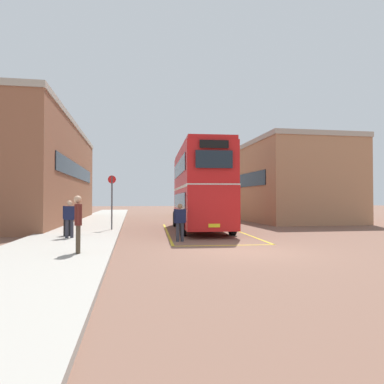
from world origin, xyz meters
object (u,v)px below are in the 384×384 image
at_px(single_deck_bus, 198,201).
at_px(pedestrian_waiting_near, 69,217).
at_px(pedestrian_waiting_far, 78,219).
at_px(double_decker_bus, 200,187).
at_px(pedestrian_boarding, 180,220).
at_px(bus_stop_sign, 112,197).
at_px(litter_bin, 69,226).

bearing_deg(single_deck_bus, pedestrian_waiting_near, -113.48).
xyz_separation_m(pedestrian_waiting_near, pedestrian_waiting_far, (1.01, -4.51, 0.12)).
relative_size(single_deck_bus, pedestrian_waiting_near, 5.94).
relative_size(double_decker_bus, pedestrian_waiting_near, 6.12).
height_order(single_deck_bus, pedestrian_boarding, single_deck_bus).
bearing_deg(single_deck_bus, bus_stop_sign, -113.90).
height_order(pedestrian_waiting_near, bus_stop_sign, bus_stop_sign).
height_order(pedestrian_waiting_near, litter_bin, pedestrian_waiting_near).
height_order(single_deck_bus, pedestrian_waiting_far, single_deck_bus).
distance_m(pedestrian_waiting_far, bus_stop_sign, 8.54).
height_order(pedestrian_boarding, pedestrian_waiting_near, pedestrian_waiting_near).
relative_size(pedestrian_boarding, pedestrian_waiting_near, 1.01).
height_order(double_decker_bus, single_deck_bus, double_decker_bus).
xyz_separation_m(pedestrian_boarding, litter_bin, (-4.88, 1.93, -0.36)).
bearing_deg(pedestrian_waiting_far, single_deck_bus, 71.94).
bearing_deg(pedestrian_boarding, bus_stop_sign, 122.29).
relative_size(double_decker_bus, bus_stop_sign, 3.31).
bearing_deg(pedestrian_waiting_far, pedestrian_waiting_near, 102.65).
xyz_separation_m(double_decker_bus, single_deck_bus, (3.40, 18.63, -0.87)).
height_order(single_deck_bus, bus_stop_sign, bus_stop_sign).
bearing_deg(double_decker_bus, bus_stop_sign, -176.29).
relative_size(double_decker_bus, pedestrian_waiting_far, 5.54).
bearing_deg(double_decker_bus, pedestrian_waiting_far, -122.21).
xyz_separation_m(double_decker_bus, bus_stop_sign, (-5.01, -0.32, -0.60)).
bearing_deg(single_deck_bus, litter_bin, -114.85).
xyz_separation_m(single_deck_bus, bus_stop_sign, (-8.40, -18.95, 0.27)).
distance_m(pedestrian_boarding, pedestrian_waiting_near, 4.77).
relative_size(double_decker_bus, litter_bin, 11.65).
relative_size(single_deck_bus, pedestrian_waiting_far, 5.38).
bearing_deg(litter_bin, pedestrian_waiting_near, -78.32).
xyz_separation_m(single_deck_bus, pedestrian_waiting_near, (-9.96, -22.94, -0.58)).
distance_m(double_decker_bus, pedestrian_waiting_far, 10.51).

